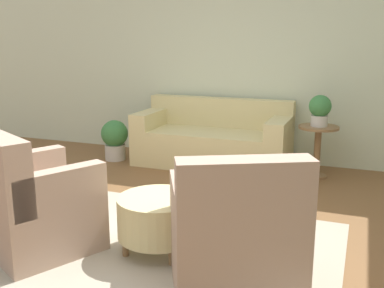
{
  "coord_description": "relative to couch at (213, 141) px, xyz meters",
  "views": [
    {
      "loc": [
        1.55,
        -3.09,
        1.67
      ],
      "look_at": [
        0.15,
        0.55,
        0.75
      ],
      "focal_mm": 42.0,
      "sensor_mm": 36.0,
      "label": 1
    }
  ],
  "objects": [
    {
      "name": "ground_plane",
      "position": [
        0.3,
        -2.51,
        -0.33
      ],
      "size": [
        16.0,
        16.0,
        0.0
      ],
      "primitive_type": "plane",
      "color": "brown"
    },
    {
      "name": "wall_back",
      "position": [
        0.3,
        0.51,
        1.07
      ],
      "size": [
        9.93,
        0.12,
        2.8
      ],
      "color": "beige",
      "rests_on": "ground_plane"
    },
    {
      "name": "rug",
      "position": [
        0.3,
        -2.51,
        -0.32
      ],
      "size": [
        3.04,
        2.0,
        0.01
      ],
      "color": "#B2A893",
      "rests_on": "ground_plane"
    },
    {
      "name": "couch",
      "position": [
        0.0,
        0.0,
        0.0
      ],
      "size": [
        2.03,
        0.88,
        0.87
      ],
      "color": "beige",
      "rests_on": "ground_plane"
    },
    {
      "name": "armchair_left",
      "position": [
        -0.53,
        -2.93,
        0.05
      ],
      "size": [
        1.08,
        1.06,
        0.97
      ],
      "color": "tan",
      "rests_on": "rug"
    },
    {
      "name": "armchair_right",
      "position": [
        1.14,
        -2.93,
        0.05
      ],
      "size": [
        1.08,
        1.06,
        0.97
      ],
      "color": "tan",
      "rests_on": "rug"
    },
    {
      "name": "ottoman_table",
      "position": [
        0.41,
        -2.58,
        -0.04
      ],
      "size": [
        0.66,
        0.66,
        0.44
      ],
      "color": "beige",
      "rests_on": "rug"
    },
    {
      "name": "side_table",
      "position": [
        1.37,
        -0.1,
        0.1
      ],
      "size": [
        0.48,
        0.48,
        0.64
      ],
      "color": "olive",
      "rests_on": "ground_plane"
    },
    {
      "name": "potted_plant_on_side_table",
      "position": [
        1.37,
        -0.1,
        0.52
      ],
      "size": [
        0.26,
        0.26,
        0.38
      ],
      "color": "beige",
      "rests_on": "side_table"
    },
    {
      "name": "potted_plant_floor",
      "position": [
        -1.37,
        -0.27,
        -0.02
      ],
      "size": [
        0.37,
        0.37,
        0.56
      ],
      "color": "beige",
      "rests_on": "ground_plane"
    }
  ]
}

